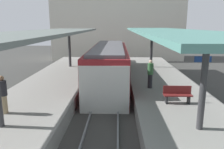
{
  "coord_description": "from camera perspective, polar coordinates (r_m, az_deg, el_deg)",
  "views": [
    {
      "loc": [
        0.7,
        -12.64,
        4.83
      ],
      "look_at": [
        0.32,
        1.69,
        1.6
      ],
      "focal_mm": 35.23,
      "sensor_mm": 36.0,
      "label": 1
    }
  ],
  "objects": [
    {
      "name": "platform_sign",
      "position": [
        12.78,
        22.36,
        1.8
      ],
      "size": [
        0.9,
        0.08,
        2.21
      ],
      "color": "#262628",
      "rests_on": "platform_right"
    },
    {
      "name": "rail_near_side",
      "position": [
        13.51,
        -4.63,
        -7.06
      ],
      "size": [
        0.08,
        28.0,
        0.14
      ],
      "primitive_type": "cube",
      "color": "slate",
      "rests_on": "track_ballast"
    },
    {
      "name": "platform_bench",
      "position": [
        11.49,
        16.62,
        -4.88
      ],
      "size": [
        1.4,
        0.41,
        0.86
      ],
      "color": "black",
      "rests_on": "platform_right"
    },
    {
      "name": "platform_left",
      "position": [
        14.1,
        -17.26,
        -5.78
      ],
      "size": [
        4.4,
        28.0,
        1.0
      ],
      "primitive_type": "cube",
      "color": "gray",
      "rests_on": "ground_plane"
    },
    {
      "name": "platform_right",
      "position": [
        13.72,
        14.59,
        -6.13
      ],
      "size": [
        4.4,
        28.0,
        1.0
      ],
      "primitive_type": "cube",
      "color": "gray",
      "rests_on": "ground_plane"
    },
    {
      "name": "station_building_backdrop",
      "position": [
        32.65,
        1.48,
        13.87
      ],
      "size": [
        18.0,
        6.0,
        11.0
      ],
      "primitive_type": "cube",
      "color": "beige",
      "rests_on": "ground_plane"
    },
    {
      "name": "passenger_mid_platform",
      "position": [
        10.74,
        -26.44,
        -4.57
      ],
      "size": [
        0.36,
        0.36,
        1.71
      ],
      "color": "#998460",
      "rests_on": "platform_left"
    },
    {
      "name": "ground_plane",
      "position": [
        13.55,
        -1.55,
        -8.18
      ],
      "size": [
        80.0,
        80.0,
        0.0
      ],
      "primitive_type": "plane",
      "color": "#383835"
    },
    {
      "name": "passenger_near_bench",
      "position": [
        13.71,
        9.92,
        0.25
      ],
      "size": [
        0.36,
        0.36,
        1.77
      ],
      "color": "#232328",
      "rests_on": "platform_right"
    },
    {
      "name": "track_ballast",
      "position": [
        13.51,
        -1.55,
        -7.79
      ],
      "size": [
        3.2,
        28.0,
        0.2
      ],
      "primitive_type": "cube",
      "color": "#423F3D",
      "rests_on": "ground_plane"
    },
    {
      "name": "canopy_left",
      "position": [
        14.75,
        -16.51,
        10.29
      ],
      "size": [
        4.18,
        21.0,
        3.47
      ],
      "color": "#333335",
      "rests_on": "platform_left"
    },
    {
      "name": "rail_far_side",
      "position": [
        13.44,
        1.53,
        -7.14
      ],
      "size": [
        0.08,
        28.0,
        0.14
      ],
      "primitive_type": "cube",
      "color": "slate",
      "rests_on": "track_ballast"
    },
    {
      "name": "commuter_train",
      "position": [
        17.06,
        -0.85,
        2.23
      ],
      "size": [
        2.78,
        11.63,
        3.1
      ],
      "color": "maroon",
      "rests_on": "track_ballast"
    },
    {
      "name": "canopy_right",
      "position": [
        14.38,
        14.22,
        10.66
      ],
      "size": [
        4.18,
        21.0,
        3.54
      ],
      "color": "#333335",
      "rests_on": "platform_right"
    }
  ]
}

